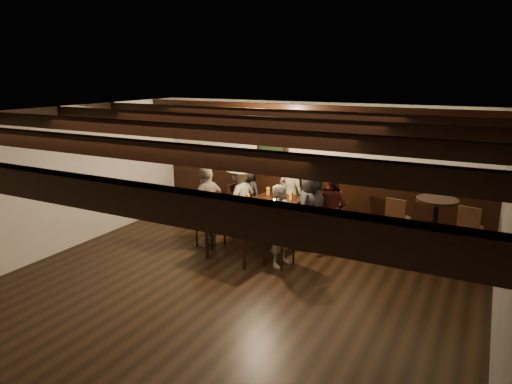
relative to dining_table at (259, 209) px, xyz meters
The scene contains 27 objects.
room 0.45m from the dining_table, 51.18° to the left, with size 7.00×7.00×7.00m.
dining_table is the anchor object (origin of this frame).
chair_left_near 0.93m from the dining_table, 139.99° to the left, with size 0.47×0.47×0.91m.
chair_left_far 0.93m from the dining_table, 155.95° to the right, with size 0.48×0.48×0.93m.
chair_right_near 0.94m from the dining_table, 24.10° to the left, with size 0.45×0.45×0.87m.
chair_right_far 0.93m from the dining_table, 39.99° to the right, with size 0.48×0.48×0.93m.
person_bench_left 1.27m from the dining_table, 127.03° to the left, with size 0.58×0.38×1.19m, color #242426.
person_bench_centre 1.05m from the dining_table, 82.03° to the left, with size 0.51×0.33×1.39m, color gray.
person_bench_right 1.27m from the dining_table, 37.03° to the left, with size 0.64×0.50×1.32m, color #56211D.
person_left_near 0.87m from the dining_table, 141.07° to the left, with size 0.86×0.50×1.33m, color gray.
person_left_far 0.88m from the dining_table, 157.01° to the right, with size 0.82×0.34×1.41m, color gray.
person_right_near 0.87m from the dining_table, 22.99° to the left, with size 0.67×0.44×1.38m, color #2B2B2E.
person_right_far 0.87m from the dining_table, 38.93° to the right, with size 0.47×0.31×1.29m, color gray.
pint_a 0.77m from the dining_table, 103.83° to the left, with size 0.07×0.07×0.14m, color #BF7219.
pint_b 0.71m from the dining_table, 60.99° to the left, with size 0.07×0.07×0.14m, color #BF7219.
pint_c 0.34m from the dining_table, 153.60° to the left, with size 0.07×0.07×0.14m, color #BF7219.
pint_d 0.38m from the dining_table, 25.72° to the left, with size 0.07×0.07×0.14m, color silver.
pint_e 0.52m from the dining_table, 124.02° to the right, with size 0.07×0.07×0.14m, color #BF7219.
pint_f 0.60m from the dining_table, 77.99° to the right, with size 0.07×0.07×0.14m, color silver.
pint_g 0.81m from the dining_table, 94.39° to the right, with size 0.07×0.07×0.14m, color #BF7219.
plate_near 0.72m from the dining_table, 110.06° to the right, with size 0.24×0.24×0.01m, color white.
plate_far 0.36m from the dining_table, 67.01° to the right, with size 0.24×0.24×0.01m, color white.
condiment_caddy 0.13m from the dining_table, 97.97° to the right, with size 0.15×0.10×0.12m, color black.
candle 0.33m from the dining_table, 60.23° to the left, with size 0.05×0.05×0.05m, color beige.
high_top_table 2.81m from the dining_table, 10.24° to the left, with size 0.61×0.61×1.09m.
bar_stool_left 2.29m from the dining_table, ahead, with size 0.36×0.38×1.10m.
bar_stool_right 3.29m from the dining_table, ahead, with size 0.36×0.38×1.10m.
Camera 1 is at (2.99, -4.53, 2.91)m, focal length 32.00 mm.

